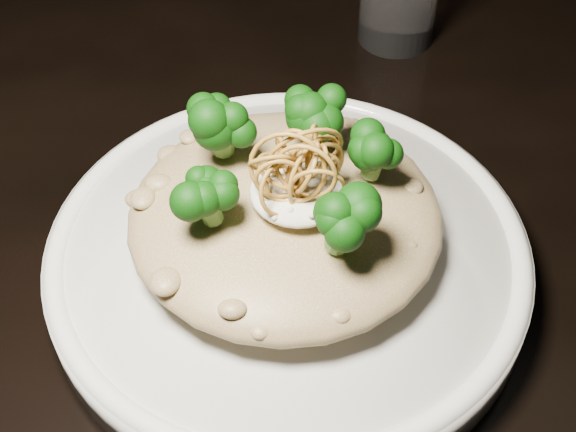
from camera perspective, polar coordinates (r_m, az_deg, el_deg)
name	(u,v)px	position (r m, az deg, el deg)	size (l,w,h in m)	color
table	(385,352)	(0.58, 6.89, -9.56)	(1.10, 0.80, 0.75)	black
plate	(288,260)	(0.50, 0.00, -3.14)	(0.29, 0.29, 0.03)	white
risotto	(285,216)	(0.47, -0.21, 0.03)	(0.19, 0.19, 0.04)	brown
broccoli	(291,169)	(0.44, 0.21, 3.37)	(0.12, 0.12, 0.04)	black
cheese	(298,192)	(0.45, 0.73, 1.75)	(0.05, 0.05, 0.02)	white
shallots	(295,156)	(0.43, 0.52, 4.31)	(0.06, 0.06, 0.04)	brown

